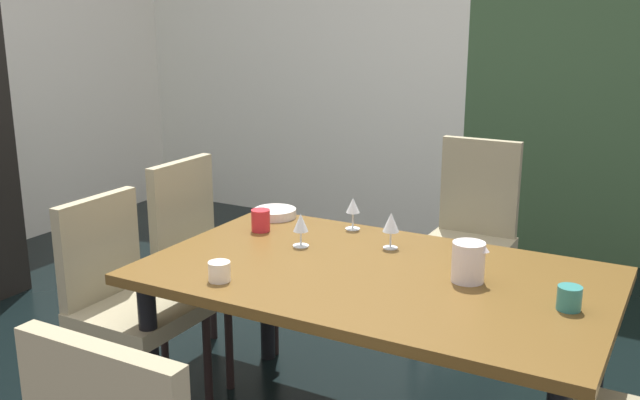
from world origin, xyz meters
name	(u,v)px	position (x,y,z in m)	size (l,w,h in m)	color
ground_plane	(239,382)	(0.00, 0.00, -0.01)	(5.44, 5.25, 0.02)	black
back_panel_interior	(292,46)	(-1.25, 2.58, 1.39)	(2.94, 0.10, 2.78)	silver
dining_table	(374,291)	(0.75, -0.15, 0.65)	(1.70, 1.02, 0.73)	brown
chair_left_far	(204,253)	(-0.27, 0.12, 0.54)	(0.45, 0.44, 0.98)	gray
chair_head_far	(471,227)	(0.73, 1.11, 0.55)	(0.44, 0.45, 1.01)	gray
chair_left_near	(124,295)	(-0.26, -0.42, 0.53)	(0.45, 0.44, 0.93)	gray
wine_glass_rear	(301,224)	(0.36, -0.03, 0.82)	(0.07, 0.07, 0.14)	silver
wine_glass_south	(391,223)	(0.69, 0.12, 0.83)	(0.07, 0.07, 0.15)	silver
wine_glass_near_shelf	(353,207)	(0.44, 0.28, 0.83)	(0.06, 0.06, 0.14)	silver
serving_bowl_left	(275,213)	(0.04, 0.27, 0.75)	(0.20, 0.20, 0.04)	silver
cup_west	(219,271)	(0.30, -0.51, 0.76)	(0.08, 0.08, 0.07)	silver
cup_right	(569,298)	(1.44, -0.17, 0.77)	(0.08, 0.08, 0.08)	#2E7772
cup_near_window	(261,220)	(0.10, 0.06, 0.77)	(0.08, 0.08, 0.10)	red
pitcher_center	(469,262)	(1.08, -0.09, 0.80)	(0.13, 0.12, 0.15)	silver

